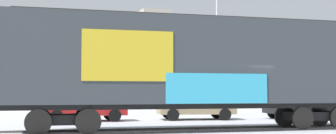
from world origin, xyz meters
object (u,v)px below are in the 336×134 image
object	(u,v)px
freight_car	(196,64)
flagpole	(219,37)
parked_car_tan	(195,105)
parked_car_black	(302,103)
parked_car_red	(84,105)

from	to	relation	value
freight_car	flagpole	world-z (taller)	flagpole
freight_car	parked_car_tan	distance (m)	7.20
parked_car_tan	freight_car	bearing A→B (deg)	-102.70
flagpole	parked_car_black	distance (m)	6.80
parked_car_red	freight_car	bearing A→B (deg)	-54.97
flagpole	parked_car_black	size ratio (longest dim) A/B	1.96
parked_car_red	parked_car_black	size ratio (longest dim) A/B	1.03
freight_car	flagpole	distance (m)	11.51
parked_car_black	flagpole	bearing A→B (deg)	133.53
parked_car_red	parked_car_black	bearing A→B (deg)	1.32
parked_car_red	parked_car_tan	bearing A→B (deg)	4.37
flagpole	parked_car_red	bearing A→B (deg)	-153.86
parked_car_tan	parked_car_red	bearing A→B (deg)	-175.63
parked_car_tan	parked_car_black	world-z (taller)	parked_car_black
parked_car_tan	parked_car_black	size ratio (longest dim) A/B	0.98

